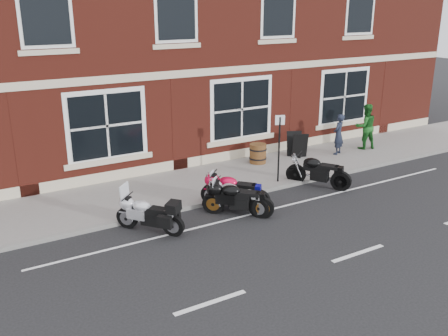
{
  "coord_description": "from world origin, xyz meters",
  "views": [
    {
      "loc": [
        -8.11,
        -10.45,
        5.63
      ],
      "look_at": [
        -0.96,
        1.6,
        0.98
      ],
      "focal_mm": 40.0,
      "sensor_mm": 36.0,
      "label": 1
    }
  ],
  "objects_px": {
    "moto_sport_black": "(237,198)",
    "pedestrian_right": "(365,126)",
    "a_board_sign": "(297,145)",
    "pedestrian_left": "(338,134)",
    "moto_sport_silver": "(236,196)",
    "parking_sign": "(279,144)",
    "barrel_planter": "(258,153)",
    "moto_sport_red": "(234,189)",
    "moto_naked_black": "(317,170)",
    "moto_touring_silver": "(148,213)"
  },
  "relations": [
    {
      "from": "parking_sign",
      "to": "pedestrian_left",
      "type": "bearing_deg",
      "value": 43.43
    },
    {
      "from": "moto_sport_red",
      "to": "moto_sport_black",
      "type": "bearing_deg",
      "value": -156.13
    },
    {
      "from": "moto_touring_silver",
      "to": "moto_sport_red",
      "type": "height_order",
      "value": "moto_touring_silver"
    },
    {
      "from": "moto_sport_silver",
      "to": "moto_naked_black",
      "type": "xyz_separation_m",
      "value": [
        3.37,
        0.47,
        0.05
      ]
    },
    {
      "from": "moto_sport_black",
      "to": "pedestrian_right",
      "type": "bearing_deg",
      "value": -26.72
    },
    {
      "from": "a_board_sign",
      "to": "barrel_planter",
      "type": "distance_m",
      "value": 1.69
    },
    {
      "from": "pedestrian_left",
      "to": "pedestrian_right",
      "type": "relative_size",
      "value": 0.87
    },
    {
      "from": "moto_sport_black",
      "to": "pedestrian_right",
      "type": "xyz_separation_m",
      "value": [
        7.69,
        2.76,
        0.49
      ]
    },
    {
      "from": "moto_sport_silver",
      "to": "pedestrian_left",
      "type": "bearing_deg",
      "value": -11.51
    },
    {
      "from": "moto_sport_silver",
      "to": "parking_sign",
      "type": "relative_size",
      "value": 0.77
    },
    {
      "from": "a_board_sign",
      "to": "moto_sport_red",
      "type": "bearing_deg",
      "value": -124.11
    },
    {
      "from": "a_board_sign",
      "to": "parking_sign",
      "type": "height_order",
      "value": "parking_sign"
    },
    {
      "from": "moto_sport_silver",
      "to": "moto_naked_black",
      "type": "bearing_deg",
      "value": -26.05
    },
    {
      "from": "moto_sport_black",
      "to": "a_board_sign",
      "type": "height_order",
      "value": "a_board_sign"
    },
    {
      "from": "pedestrian_left",
      "to": "a_board_sign",
      "type": "height_order",
      "value": "pedestrian_left"
    },
    {
      "from": "parking_sign",
      "to": "a_board_sign",
      "type": "bearing_deg",
      "value": 63.53
    },
    {
      "from": "moto_sport_silver",
      "to": "barrel_planter",
      "type": "xyz_separation_m",
      "value": [
        2.95,
        3.21,
        -0.03
      ]
    },
    {
      "from": "pedestrian_left",
      "to": "barrel_planter",
      "type": "distance_m",
      "value": 3.33
    },
    {
      "from": "moto_sport_black",
      "to": "pedestrian_left",
      "type": "distance_m",
      "value": 6.83
    },
    {
      "from": "a_board_sign",
      "to": "pedestrian_left",
      "type": "bearing_deg",
      "value": 6.79
    },
    {
      "from": "moto_touring_silver",
      "to": "pedestrian_left",
      "type": "distance_m",
      "value": 9.09
    },
    {
      "from": "moto_sport_black",
      "to": "moto_naked_black",
      "type": "xyz_separation_m",
      "value": [
        3.43,
        0.63,
        0.03
      ]
    },
    {
      "from": "moto_sport_red",
      "to": "barrel_planter",
      "type": "xyz_separation_m",
      "value": [
        2.75,
        2.8,
        -0.06
      ]
    },
    {
      "from": "moto_touring_silver",
      "to": "moto_sport_red",
      "type": "xyz_separation_m",
      "value": [
        2.76,
        0.26,
        0.02
      ]
    },
    {
      "from": "moto_sport_black",
      "to": "moto_sport_silver",
      "type": "bearing_deg",
      "value": 22.42
    },
    {
      "from": "pedestrian_right",
      "to": "a_board_sign",
      "type": "distance_m",
      "value": 3.07
    },
    {
      "from": "moto_sport_red",
      "to": "moto_sport_silver",
      "type": "bearing_deg",
      "value": -157.39
    },
    {
      "from": "moto_touring_silver",
      "to": "moto_sport_black",
      "type": "bearing_deg",
      "value": -45.1
    },
    {
      "from": "moto_sport_silver",
      "to": "barrel_planter",
      "type": "bearing_deg",
      "value": 13.35
    },
    {
      "from": "a_board_sign",
      "to": "parking_sign",
      "type": "relative_size",
      "value": 0.43
    },
    {
      "from": "moto_sport_black",
      "to": "moto_naked_black",
      "type": "height_order",
      "value": "moto_naked_black"
    },
    {
      "from": "pedestrian_right",
      "to": "parking_sign",
      "type": "bearing_deg",
      "value": 31.07
    },
    {
      "from": "moto_sport_black",
      "to": "moto_sport_silver",
      "type": "distance_m",
      "value": 0.17
    },
    {
      "from": "moto_sport_black",
      "to": "pedestrian_right",
      "type": "relative_size",
      "value": 0.87
    },
    {
      "from": "moto_sport_red",
      "to": "pedestrian_left",
      "type": "relative_size",
      "value": 1.05
    },
    {
      "from": "pedestrian_left",
      "to": "moto_sport_black",
      "type": "bearing_deg",
      "value": -2.72
    },
    {
      "from": "a_board_sign",
      "to": "barrel_planter",
      "type": "relative_size",
      "value": 1.35
    },
    {
      "from": "moto_touring_silver",
      "to": "parking_sign",
      "type": "distance_m",
      "value": 5.15
    },
    {
      "from": "barrel_planter",
      "to": "parking_sign",
      "type": "bearing_deg",
      "value": -105.7
    },
    {
      "from": "moto_sport_silver",
      "to": "pedestrian_right",
      "type": "xyz_separation_m",
      "value": [
        7.63,
        2.61,
        0.51
      ]
    },
    {
      "from": "moto_naked_black",
      "to": "a_board_sign",
      "type": "height_order",
      "value": "a_board_sign"
    },
    {
      "from": "pedestrian_right",
      "to": "parking_sign",
      "type": "xyz_separation_m",
      "value": [
        -5.24,
        -1.37,
        0.37
      ]
    },
    {
      "from": "moto_touring_silver",
      "to": "moto_sport_red",
      "type": "distance_m",
      "value": 2.77
    },
    {
      "from": "parking_sign",
      "to": "moto_sport_red",
      "type": "bearing_deg",
      "value": -135.05
    },
    {
      "from": "moto_sport_black",
      "to": "moto_sport_red",
      "type": "bearing_deg",
      "value": 19.02
    },
    {
      "from": "pedestrian_left",
      "to": "moto_sport_silver",
      "type": "bearing_deg",
      "value": -3.73
    },
    {
      "from": "moto_touring_silver",
      "to": "moto_naked_black",
      "type": "xyz_separation_m",
      "value": [
        5.93,
        0.33,
        0.04
      ]
    },
    {
      "from": "moto_sport_red",
      "to": "barrel_planter",
      "type": "relative_size",
      "value": 2.33
    },
    {
      "from": "moto_naked_black",
      "to": "barrel_planter",
      "type": "xyz_separation_m",
      "value": [
        -0.42,
        2.73,
        -0.08
      ]
    },
    {
      "from": "moto_naked_black",
      "to": "pedestrian_left",
      "type": "height_order",
      "value": "pedestrian_left"
    }
  ]
}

